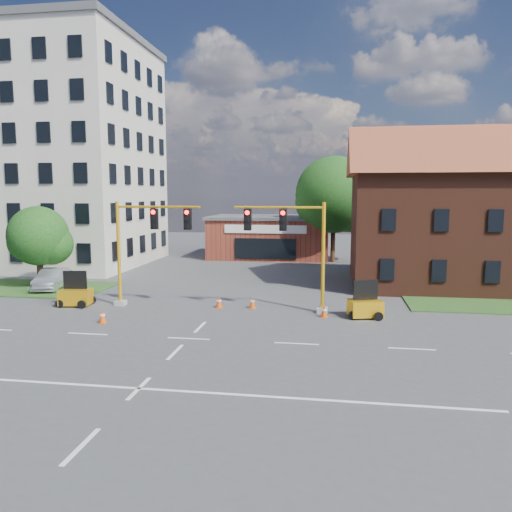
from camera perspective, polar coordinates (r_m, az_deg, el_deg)
name	(u,v)px	position (r m, az deg, el deg)	size (l,w,h in m)	color
ground	(189,339)	(23.62, -7.70, -9.33)	(120.00, 120.00, 0.00)	#434346
lane_markings	(167,360)	(20.90, -10.09, -11.60)	(60.00, 36.00, 0.01)	white
office_block	(46,154)	(51.15, -22.84, 10.74)	(18.40, 15.40, 20.60)	beige
brick_shop	(270,236)	(52.27, 1.65, 2.26)	(12.40, 8.40, 4.30)	maroon
townhouse_row	(498,204)	(39.38, 25.90, 5.39)	(21.00, 11.00, 11.50)	#542719
tree_large	(338,197)	(48.75, 9.33, 6.62)	(7.75, 7.38, 10.21)	#352413
tree_nw_front	(42,238)	(38.26, -23.28, 1.89)	(4.39, 4.18, 5.78)	#352413
signal_mast_west	(145,241)	(29.87, -12.58, 1.71)	(5.30, 0.60, 6.20)	gray
signal_mast_east	(294,243)	(27.90, 4.33, 1.49)	(5.30, 0.60, 6.20)	gray
trailer_west	(76,295)	(31.67, -19.90, -4.26)	(1.92, 1.42, 2.02)	yellow
trailer_east	(365,306)	(27.68, 12.37, -5.65)	(1.98, 1.59, 1.96)	yellow
cone_a	(102,317)	(27.19, -17.15, -6.64)	(0.40, 0.40, 0.70)	#DF480B
cone_b	(219,302)	(29.42, -4.25, -5.28)	(0.40, 0.40, 0.70)	#DF480B
cone_c	(324,311)	(27.39, 7.79, -6.28)	(0.40, 0.40, 0.70)	#DF480B
cone_d	(252,303)	(29.20, -0.42, -5.36)	(0.40, 0.40, 0.70)	#DF480B
pickup_white	(420,281)	(36.08, 18.20, -2.73)	(2.27, 4.93, 1.37)	silver
sedan_silver_front	(52,279)	(37.70, -22.26, -2.45)	(1.51, 4.32, 1.42)	#929699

